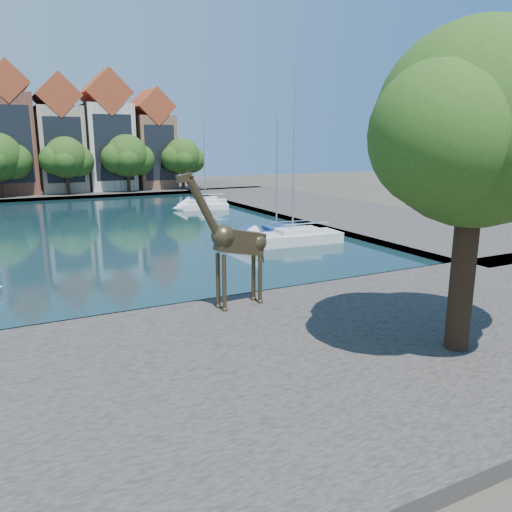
# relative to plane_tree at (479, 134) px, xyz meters

# --- Properties ---
(ground) EXTENTS (160.00, 160.00, 0.00)m
(ground) POSITION_rel_plane_tree_xyz_m (-7.62, 9.01, -7.67)
(ground) COLOR #38332B
(ground) RESTS_ON ground
(water_basin) EXTENTS (38.00, 50.00, 0.08)m
(water_basin) POSITION_rel_plane_tree_xyz_m (-7.62, 33.01, -7.63)
(water_basin) COLOR black
(water_basin) RESTS_ON ground
(near_quay) EXTENTS (50.00, 14.00, 0.50)m
(near_quay) POSITION_rel_plane_tree_xyz_m (-7.62, 2.01, -7.42)
(near_quay) COLOR #443E3B
(near_quay) RESTS_ON ground
(far_quay) EXTENTS (60.00, 16.00, 0.50)m
(far_quay) POSITION_rel_plane_tree_xyz_m (-7.62, 65.01, -7.42)
(far_quay) COLOR #443E3B
(far_quay) RESTS_ON ground
(right_quay) EXTENTS (14.00, 52.00, 0.50)m
(right_quay) POSITION_rel_plane_tree_xyz_m (17.38, 33.01, -7.42)
(right_quay) COLOR #443E3B
(right_quay) RESTS_ON ground
(plane_tree) EXTENTS (8.32, 6.40, 10.62)m
(plane_tree) POSITION_rel_plane_tree_xyz_m (0.00, 0.00, 0.00)
(plane_tree) COLOR #332114
(plane_tree) RESTS_ON near_quay
(townhouse_center) EXTENTS (5.44, 9.18, 16.93)m
(townhouse_center) POSITION_rel_plane_tree_xyz_m (-11.62, 64.99, 0.69)
(townhouse_center) COLOR brown
(townhouse_center) RESTS_ON far_quay
(townhouse_east_inner) EXTENTS (5.94, 9.18, 15.79)m
(townhouse_east_inner) POSITION_rel_plane_tree_xyz_m (-5.62, 64.99, 0.06)
(townhouse_east_inner) COLOR tan
(townhouse_east_inner) RESTS_ON far_quay
(townhouse_east_mid) EXTENTS (6.43, 9.18, 16.65)m
(townhouse_east_mid) POSITION_rel_plane_tree_xyz_m (0.88, 64.99, 0.43)
(townhouse_east_mid) COLOR beige
(townhouse_east_mid) RESTS_ON far_quay
(townhouse_east_end) EXTENTS (5.44, 9.18, 14.43)m
(townhouse_east_end) POSITION_rel_plane_tree_xyz_m (7.38, 64.99, -0.56)
(townhouse_east_end) COLOR brown
(townhouse_east_end) RESTS_ON far_quay
(far_tree_mid_east) EXTENTS (7.02, 5.40, 7.52)m
(far_tree_mid_east) POSITION_rel_plane_tree_xyz_m (-5.52, 59.50, -2.54)
(far_tree_mid_east) COLOR #332114
(far_tree_mid_east) RESTS_ON far_quay
(far_tree_east) EXTENTS (7.54, 5.80, 7.84)m
(far_tree_east) POSITION_rel_plane_tree_xyz_m (2.49, 59.50, -2.43)
(far_tree_east) COLOR #332114
(far_tree_east) RESTS_ON far_quay
(far_tree_far_east) EXTENTS (6.76, 5.20, 7.36)m
(far_tree_far_east) POSITION_rel_plane_tree_xyz_m (10.48, 59.50, -2.60)
(far_tree_far_east) COLOR #332114
(far_tree_far_east) RESTS_ON far_quay
(giraffe_statue) EXTENTS (4.04, 1.01, 5.77)m
(giraffe_statue) POSITION_rel_plane_tree_xyz_m (-5.10, 7.46, -4.34)
(giraffe_statue) COLOR #3E331F
(giraffe_statue) RESTS_ON near_quay
(sailboat_right_a) EXTENTS (7.40, 3.09, 12.51)m
(sailboat_right_a) POSITION_rel_plane_tree_xyz_m (5.14, 19.64, -6.99)
(sailboat_right_a) COLOR beige
(sailboat_right_a) RESTS_ON water_basin
(sailboat_right_b) EXTENTS (5.91, 2.55, 9.28)m
(sailboat_right_b) POSITION_rel_plane_tree_xyz_m (5.12, 22.03, -7.08)
(sailboat_right_b) COLOR navy
(sailboat_right_b) RESTS_ON water_basin
(sailboat_right_c) EXTENTS (5.25, 2.98, 9.06)m
(sailboat_right_c) POSITION_rel_plane_tree_xyz_m (6.23, 39.98, -7.11)
(sailboat_right_c) COLOR white
(sailboat_right_c) RESTS_ON water_basin
(sailboat_right_d) EXTENTS (4.89, 2.41, 9.09)m
(sailboat_right_d) POSITION_rel_plane_tree_xyz_m (7.38, 42.91, -7.02)
(sailboat_right_d) COLOR silver
(sailboat_right_d) RESTS_ON water_basin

